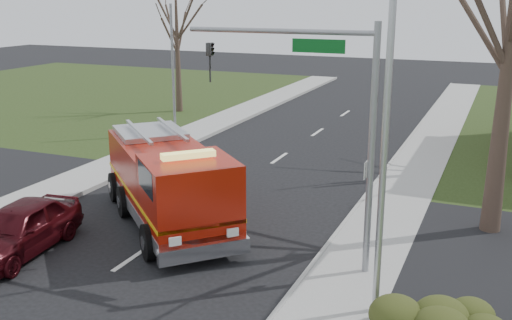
% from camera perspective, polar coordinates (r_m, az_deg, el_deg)
% --- Properties ---
extents(ground, '(120.00, 120.00, 0.00)m').
position_cam_1_polar(ground, '(18.07, -11.61, -9.10)').
color(ground, black).
rests_on(ground, ground).
extents(sidewalk_right, '(2.40, 80.00, 0.15)m').
position_cam_1_polar(sidewalk_right, '(15.65, 7.97, -12.66)').
color(sidewalk_right, gray).
rests_on(sidewalk_right, ground).
extents(hedge_corner, '(2.80, 2.00, 0.90)m').
position_cam_1_polar(hedge_corner, '(14.17, 18.26, -14.20)').
color(hedge_corner, '#333C16').
rests_on(hedge_corner, lawn_right).
extents(bare_tree_left, '(4.50, 4.50, 9.00)m').
position_cam_1_polar(bare_tree_left, '(38.77, -7.57, 12.57)').
color(bare_tree_left, '#362920').
rests_on(bare_tree_left, ground).
extents(traffic_signal_mast, '(5.29, 0.18, 6.80)m').
position_cam_1_polar(traffic_signal_mast, '(15.77, 6.55, 5.48)').
color(traffic_signal_mast, gray).
rests_on(traffic_signal_mast, ground).
extents(streetlight_pole, '(1.48, 0.16, 8.40)m').
position_cam_1_polar(streetlight_pole, '(13.45, 11.98, 2.84)').
color(streetlight_pole, '#B7BABF').
rests_on(streetlight_pole, ground).
extents(utility_pole_far, '(0.14, 0.14, 7.00)m').
position_cam_1_polar(utility_pole_far, '(32.17, -7.91, 8.31)').
color(utility_pole_far, gray).
rests_on(utility_pole_far, ground).
extents(fire_engine, '(7.27, 7.18, 3.08)m').
position_cam_1_polar(fire_engine, '(19.92, -8.29, -2.31)').
color(fire_engine, '#971406').
rests_on(fire_engine, ground).
extents(parked_car_maroon, '(2.32, 4.70, 1.54)m').
position_cam_1_polar(parked_car_maroon, '(19.05, -21.62, -6.09)').
color(parked_car_maroon, '#36080D').
rests_on(parked_car_maroon, ground).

